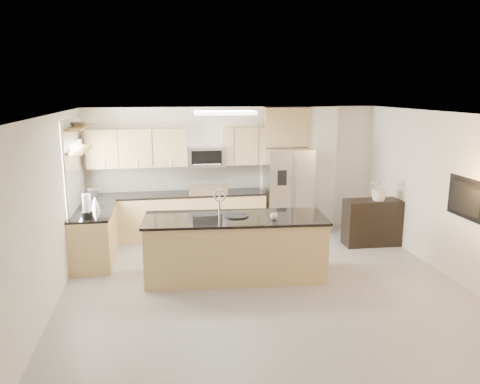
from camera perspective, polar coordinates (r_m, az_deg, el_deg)
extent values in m
plane|color=#ABA7A3|center=(7.05, 3.45, -12.28)|extent=(6.50, 6.50, 0.00)
cube|color=white|center=(6.42, 3.75, 9.33)|extent=(6.00, 6.50, 0.02)
cube|color=white|center=(9.74, -0.77, 2.68)|extent=(6.00, 0.02, 2.60)
cube|color=white|center=(3.71, 15.45, -14.27)|extent=(6.00, 0.02, 2.60)
cube|color=white|center=(6.62, -22.62, -2.92)|extent=(0.02, 6.50, 2.60)
cube|color=white|center=(7.85, 25.44, -0.89)|extent=(0.02, 6.50, 2.60)
cube|color=#D8BE77|center=(9.50, -7.78, -3.00)|extent=(3.55, 0.65, 0.88)
cube|color=black|center=(9.39, -7.86, -0.29)|extent=(3.55, 0.66, 0.04)
cube|color=white|center=(9.64, -7.97, 1.74)|extent=(3.55, 0.02, 0.52)
cube|color=#D8BE77|center=(8.55, -17.32, -5.21)|extent=(0.65, 1.50, 0.88)
cube|color=black|center=(8.42, -17.51, -2.22)|extent=(0.66, 1.50, 0.04)
cube|color=black|center=(9.53, -4.02, -2.80)|extent=(0.76, 0.64, 0.90)
cube|color=black|center=(9.42, -4.06, -0.06)|extent=(0.76, 0.62, 0.03)
cube|color=silver|center=(9.11, -3.89, 0.24)|extent=(0.76, 0.04, 0.22)
cube|color=tan|center=(9.40, -12.44, 5.28)|extent=(1.92, 0.33, 0.75)
cube|color=tan|center=(9.53, 0.51, 5.66)|extent=(0.82, 0.33, 0.75)
cube|color=silver|center=(9.42, -4.20, 4.35)|extent=(0.76, 0.40, 0.40)
cube|color=black|center=(9.23, -4.09, 4.18)|extent=(0.60, 0.02, 0.28)
cube|color=silver|center=(9.68, 5.80, 0.08)|extent=(0.92, 0.75, 1.78)
cube|color=gray|center=(9.32, 6.42, -0.41)|extent=(0.02, 0.01, 1.69)
cube|color=black|center=(9.18, 5.17, 1.72)|extent=(0.18, 0.03, 0.30)
cube|color=silver|center=(10.04, 9.70, 2.79)|extent=(0.60, 0.30, 2.60)
cube|color=white|center=(8.32, -19.96, 2.72)|extent=(0.03, 1.05, 1.55)
cube|color=silver|center=(8.32, -19.86, 2.73)|extent=(0.03, 1.15, 1.65)
cube|color=brown|center=(8.36, -19.08, 4.90)|extent=(0.30, 1.20, 0.04)
cube|color=brown|center=(8.32, -19.26, 7.43)|extent=(0.30, 1.20, 0.04)
cube|color=white|center=(7.92, -1.82, 9.63)|extent=(1.00, 0.50, 0.06)
cube|color=#D8BE77|center=(7.49, -0.60, -6.85)|extent=(2.86, 1.18, 0.94)
cube|color=black|center=(7.34, -0.61, -3.22)|extent=(2.92, 1.25, 0.04)
cube|color=black|center=(7.32, -2.27, -3.41)|extent=(0.59, 0.43, 0.01)
cylinder|color=silver|center=(7.49, -2.52, -1.42)|extent=(0.03, 0.03, 0.34)
torus|color=silver|center=(7.40, -2.47, -0.40)|extent=(0.21, 0.03, 0.21)
cube|color=black|center=(9.37, 15.90, -3.57)|extent=(1.12, 0.50, 0.88)
imported|color=silver|center=(7.22, 4.13, -2.99)|extent=(0.12, 0.12, 0.09)
cylinder|color=black|center=(7.38, -0.43, -2.91)|extent=(0.47, 0.47, 0.02)
cylinder|color=black|center=(7.85, -18.10, -2.71)|extent=(0.17, 0.17, 0.12)
cylinder|color=silver|center=(7.80, -18.20, -1.28)|extent=(0.13, 0.13, 0.28)
cone|color=silver|center=(8.40, -17.22, -1.31)|extent=(0.20, 0.20, 0.22)
cylinder|color=black|center=(8.38, -17.27, -0.50)|extent=(0.04, 0.04, 0.04)
cube|color=black|center=(8.65, -17.48, -0.66)|extent=(0.19, 0.22, 0.31)
cylinder|color=silver|center=(8.62, -17.50, -1.20)|extent=(0.10, 0.10, 0.11)
imported|color=silver|center=(8.48, -19.12, 7.95)|extent=(0.45, 0.45, 0.09)
imported|color=white|center=(9.18, 16.76, 1.32)|extent=(0.72, 0.63, 0.76)
imported|color=black|center=(7.63, 25.77, -0.89)|extent=(0.14, 1.08, 0.62)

